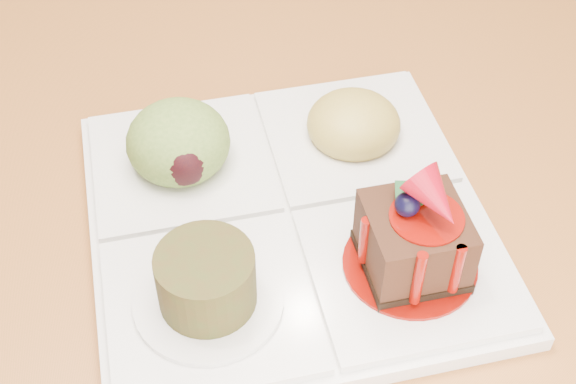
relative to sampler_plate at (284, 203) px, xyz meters
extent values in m
plane|color=#502A17|center=(-0.02, 0.64, -0.77)|extent=(6.00, 6.00, 0.00)
cylinder|color=black|center=(0.57, 0.51, -0.57)|extent=(0.03, 0.03, 0.41)
cube|color=silver|center=(0.00, 0.00, -0.01)|extent=(0.28, 0.28, 0.01)
cube|color=silver|center=(0.06, -0.07, -0.01)|extent=(0.13, 0.13, 0.01)
cube|color=silver|center=(-0.07, -0.06, -0.01)|extent=(0.13, 0.13, 0.01)
cube|color=silver|center=(-0.06, 0.06, -0.01)|extent=(0.13, 0.13, 0.01)
cube|color=silver|center=(0.07, 0.06, -0.01)|extent=(0.13, 0.13, 0.01)
cylinder|color=#730A04|center=(0.06, -0.07, 0.00)|extent=(0.09, 0.09, 0.00)
cube|color=black|center=(0.06, -0.07, 0.00)|extent=(0.06, 0.06, 0.01)
cube|color=black|center=(0.06, -0.07, 0.02)|extent=(0.06, 0.06, 0.04)
cylinder|color=#730A04|center=(0.06, -0.07, 0.04)|extent=(0.04, 0.04, 0.00)
sphere|color=black|center=(0.06, -0.07, 0.05)|extent=(0.02, 0.02, 0.02)
cone|color=#A70A1B|center=(0.07, -0.08, 0.06)|extent=(0.04, 0.05, 0.04)
cube|color=#104118|center=(0.07, -0.06, 0.05)|extent=(0.01, 0.02, 0.01)
cube|color=#104118|center=(0.06, -0.06, 0.05)|extent=(0.01, 0.02, 0.01)
cylinder|color=#730A04|center=(0.05, -0.10, 0.02)|extent=(0.01, 0.01, 0.04)
cylinder|color=#730A04|center=(0.08, -0.10, 0.02)|extent=(0.01, 0.01, 0.04)
cylinder|color=#730A04|center=(0.03, -0.07, 0.02)|extent=(0.01, 0.01, 0.04)
cylinder|color=silver|center=(-0.07, -0.06, 0.00)|extent=(0.09, 0.09, 0.00)
cylinder|color=#3D2A11|center=(-0.07, -0.06, 0.02)|extent=(0.06, 0.06, 0.04)
cylinder|color=#43230E|center=(-0.07, -0.06, 0.03)|extent=(0.05, 0.05, 0.00)
ellipsoid|color=olive|center=(-0.06, 0.06, 0.01)|extent=(0.07, 0.07, 0.06)
ellipsoid|color=black|center=(-0.06, 0.04, 0.02)|extent=(0.04, 0.03, 0.03)
ellipsoid|color=#A68E3C|center=(0.07, 0.06, 0.01)|extent=(0.07, 0.07, 0.04)
cube|color=#E95311|center=(0.09, 0.06, 0.01)|extent=(0.02, 0.02, 0.02)
cube|color=#417619|center=(0.07, 0.07, 0.01)|extent=(0.02, 0.02, 0.02)
cube|color=#E95311|center=(0.06, 0.05, 0.01)|extent=(0.02, 0.02, 0.01)
cube|color=#417619|center=(0.07, 0.04, 0.01)|extent=(0.02, 0.02, 0.01)
camera|label=1|loc=(-0.10, -0.36, 0.40)|focal=50.00mm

